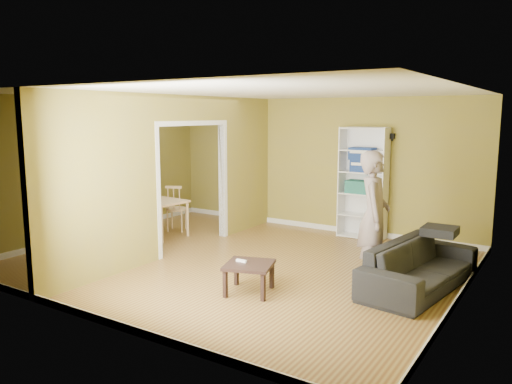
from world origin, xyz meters
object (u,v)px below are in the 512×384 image
Objects in this scene: chair_left at (132,206)px; sofa at (420,259)px; coffee_table at (249,268)px; dining_table at (156,204)px; chair_near at (134,215)px; chair_far at (177,208)px; bookshelf at (364,183)px; person at (374,205)px.

sofa is at bearing 90.89° from chair_left.
sofa reaches higher than coffee_table.
dining_table is 0.74m from chair_left.
dining_table is at bearing 152.93° from coffee_table.
dining_table is 0.56m from chair_near.
chair_left is 0.89m from chair_far.
coffee_table is at bearing -36.61° from chair_near.
sofa is 5.73m from chair_left.
sofa is 1.03× the size of bookshelf.
chair_far is (-3.31, -1.49, -0.57)m from bookshelf.
chair_far is at bearing -155.70° from bookshelf.
chair_left is 0.94m from chair_near.
sofa is 3.60× the size of coffee_table.
chair_far is (0.04, 0.53, -0.15)m from dining_table.
person is 2.15× the size of chair_near.
chair_near is (-3.20, 1.09, 0.16)m from coffee_table.
chair_left is (-4.07, -1.94, -0.55)m from bookshelf.
person is 1.95m from coffee_table.
coffee_table is 0.53× the size of dining_table.
coffee_table is 3.38m from chair_near.
coffee_table is at bearing 70.84° from chair_left.
chair_left is 0.97× the size of chair_near.
person is at bearing 50.88° from coffee_table.
bookshelf reaches higher than coffee_table.
coffee_table is at bearing 135.34° from sofa.
person reaches higher than bookshelf.
dining_table is 1.20× the size of chair_far.
chair_far is at bearing 89.32° from sofa.
sofa is 2.90m from bookshelf.
coffee_table is (-1.14, -1.40, -0.72)m from person.
chair_far is (0.76, 0.45, -0.02)m from chair_left.
chair_near is 1.07× the size of chair_far.
chair_near is at bearing -91.34° from dining_table.
bookshelf is 3.93m from dining_table.
bookshelf reaches higher than sofa.
bookshelf is (-0.98, 2.25, -0.03)m from person.
chair_near reaches higher than chair_far.
dining_table is at bearing -148.83° from bookshelf.
person reaches higher than chair_far.
coffee_table is 0.60× the size of chair_near.
bookshelf is 4.26m from chair_near.
sofa is 2.16× the size of chair_near.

